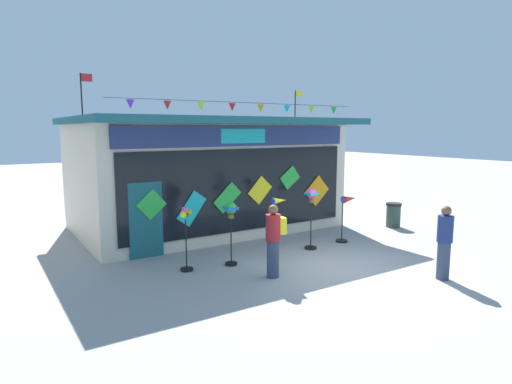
{
  "coord_description": "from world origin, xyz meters",
  "views": [
    {
      "loc": [
        -7.26,
        -7.52,
        3.36
      ],
      "look_at": [
        -0.21,
        3.35,
        1.49
      ],
      "focal_mm": 30.63,
      "sensor_mm": 36.0,
      "label": 1
    }
  ],
  "objects_px": {
    "wind_spinner_center_left": "(277,216)",
    "person_near_camera": "(274,239)",
    "wind_spinner_far_left": "(186,231)",
    "wind_spinner_left": "(231,217)",
    "wind_spinner_center_right": "(311,205)",
    "person_mid_plaza": "(444,242)",
    "kite_shop_building": "(206,173)",
    "wind_spinner_right": "(347,208)",
    "trash_bin": "(393,215)"
  },
  "relations": [
    {
      "from": "trash_bin",
      "to": "person_near_camera",
      "type": "bearing_deg",
      "value": -162.97
    },
    {
      "from": "kite_shop_building",
      "to": "wind_spinner_left",
      "type": "distance_m",
      "value": 4.52
    },
    {
      "from": "wind_spinner_far_left",
      "to": "wind_spinner_right",
      "type": "bearing_deg",
      "value": -0.17
    },
    {
      "from": "wind_spinner_far_left",
      "to": "person_near_camera",
      "type": "height_order",
      "value": "person_near_camera"
    },
    {
      "from": "person_near_camera",
      "to": "person_mid_plaza",
      "type": "distance_m",
      "value": 3.81
    },
    {
      "from": "kite_shop_building",
      "to": "trash_bin",
      "type": "bearing_deg",
      "value": -33.35
    },
    {
      "from": "person_mid_plaza",
      "to": "kite_shop_building",
      "type": "bearing_deg",
      "value": -50.17
    },
    {
      "from": "kite_shop_building",
      "to": "wind_spinner_right",
      "type": "bearing_deg",
      "value": -56.78
    },
    {
      "from": "wind_spinner_center_left",
      "to": "wind_spinner_center_right",
      "type": "bearing_deg",
      "value": -0.76
    },
    {
      "from": "wind_spinner_far_left",
      "to": "wind_spinner_left",
      "type": "height_order",
      "value": "wind_spinner_left"
    },
    {
      "from": "wind_spinner_left",
      "to": "wind_spinner_center_left",
      "type": "xyz_separation_m",
      "value": [
        1.47,
        0.08,
        -0.14
      ]
    },
    {
      "from": "wind_spinner_left",
      "to": "wind_spinner_center_right",
      "type": "xyz_separation_m",
      "value": [
        2.62,
        0.06,
        0.05
      ]
    },
    {
      "from": "wind_spinner_far_left",
      "to": "person_near_camera",
      "type": "relative_size",
      "value": 0.93
    },
    {
      "from": "wind_spinner_center_right",
      "to": "trash_bin",
      "type": "height_order",
      "value": "wind_spinner_center_right"
    },
    {
      "from": "wind_spinner_left",
      "to": "wind_spinner_center_right",
      "type": "bearing_deg",
      "value": 1.37
    },
    {
      "from": "kite_shop_building",
      "to": "wind_spinner_far_left",
      "type": "xyz_separation_m",
      "value": [
        -2.54,
        -4.07,
        -0.89
      ]
    },
    {
      "from": "wind_spinner_center_left",
      "to": "person_near_camera",
      "type": "bearing_deg",
      "value": -128.4
    },
    {
      "from": "wind_spinner_far_left",
      "to": "wind_spinner_center_right",
      "type": "xyz_separation_m",
      "value": [
        3.73,
        -0.1,
        0.28
      ]
    },
    {
      "from": "wind_spinner_right",
      "to": "trash_bin",
      "type": "relative_size",
      "value": 1.67
    },
    {
      "from": "wind_spinner_far_left",
      "to": "wind_spinner_left",
      "type": "relative_size",
      "value": 0.99
    },
    {
      "from": "person_near_camera",
      "to": "wind_spinner_center_right",
      "type": "bearing_deg",
      "value": 130.73
    },
    {
      "from": "wind_spinner_center_left",
      "to": "trash_bin",
      "type": "distance_m",
      "value": 5.44
    },
    {
      "from": "wind_spinner_far_left",
      "to": "person_mid_plaza",
      "type": "xyz_separation_m",
      "value": [
        4.61,
        -3.66,
        -0.13
      ]
    },
    {
      "from": "wind_spinner_center_left",
      "to": "person_near_camera",
      "type": "xyz_separation_m",
      "value": [
        -1.09,
        -1.38,
        -0.18
      ]
    },
    {
      "from": "kite_shop_building",
      "to": "wind_spinner_far_left",
      "type": "distance_m",
      "value": 4.88
    },
    {
      "from": "wind_spinner_center_right",
      "to": "person_mid_plaza",
      "type": "xyz_separation_m",
      "value": [
        0.87,
        -3.56,
        -0.41
      ]
    },
    {
      "from": "wind_spinner_left",
      "to": "wind_spinner_far_left",
      "type": "bearing_deg",
      "value": 171.7
    },
    {
      "from": "kite_shop_building",
      "to": "wind_spinner_right",
      "type": "xyz_separation_m",
      "value": [
        2.68,
        -4.09,
        -0.87
      ]
    },
    {
      "from": "kite_shop_building",
      "to": "wind_spinner_left",
      "type": "xyz_separation_m",
      "value": [
        -1.42,
        -4.24,
        -0.66
      ]
    },
    {
      "from": "wind_spinner_left",
      "to": "person_near_camera",
      "type": "bearing_deg",
      "value": -74.07
    },
    {
      "from": "wind_spinner_left",
      "to": "person_near_camera",
      "type": "xyz_separation_m",
      "value": [
        0.37,
        -1.3,
        -0.32
      ]
    },
    {
      "from": "wind_spinner_far_left",
      "to": "trash_bin",
      "type": "xyz_separation_m",
      "value": [
        7.95,
        0.51,
        -0.56
      ]
    },
    {
      "from": "kite_shop_building",
      "to": "wind_spinner_far_left",
      "type": "relative_size",
      "value": 5.53
    },
    {
      "from": "wind_spinner_left",
      "to": "person_mid_plaza",
      "type": "height_order",
      "value": "person_mid_plaza"
    },
    {
      "from": "kite_shop_building",
      "to": "person_near_camera",
      "type": "bearing_deg",
      "value": -100.74
    },
    {
      "from": "kite_shop_building",
      "to": "person_mid_plaza",
      "type": "xyz_separation_m",
      "value": [
        2.07,
        -7.73,
        -1.02
      ]
    },
    {
      "from": "wind_spinner_center_right",
      "to": "person_near_camera",
      "type": "height_order",
      "value": "wind_spinner_center_right"
    },
    {
      "from": "wind_spinner_center_left",
      "to": "person_mid_plaza",
      "type": "bearing_deg",
      "value": -60.47
    },
    {
      "from": "wind_spinner_center_left",
      "to": "wind_spinner_center_right",
      "type": "xyz_separation_m",
      "value": [
        1.15,
        -0.02,
        0.19
      ]
    },
    {
      "from": "wind_spinner_center_right",
      "to": "trash_bin",
      "type": "relative_size",
      "value": 2.07
    },
    {
      "from": "wind_spinner_far_left",
      "to": "person_mid_plaza",
      "type": "height_order",
      "value": "person_mid_plaza"
    },
    {
      "from": "person_near_camera",
      "to": "trash_bin",
      "type": "relative_size",
      "value": 2.01
    },
    {
      "from": "wind_spinner_right",
      "to": "person_near_camera",
      "type": "distance_m",
      "value": 4.0
    },
    {
      "from": "wind_spinner_far_left",
      "to": "wind_spinner_center_left",
      "type": "xyz_separation_m",
      "value": [
        2.58,
        -0.09,
        0.09
      ]
    },
    {
      "from": "person_near_camera",
      "to": "wind_spinner_far_left",
      "type": "bearing_deg",
      "value": -125.16
    },
    {
      "from": "wind_spinner_right",
      "to": "wind_spinner_center_right",
      "type": "bearing_deg",
      "value": -176.72
    },
    {
      "from": "person_near_camera",
      "to": "kite_shop_building",
      "type": "bearing_deg",
      "value": 178.66
    },
    {
      "from": "wind_spinner_center_right",
      "to": "trash_bin",
      "type": "distance_m",
      "value": 4.34
    },
    {
      "from": "wind_spinner_right",
      "to": "trash_bin",
      "type": "xyz_separation_m",
      "value": [
        2.73,
        0.53,
        -0.58
      ]
    },
    {
      "from": "wind_spinner_center_left",
      "to": "person_mid_plaza",
      "type": "distance_m",
      "value": 4.11
    }
  ]
}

